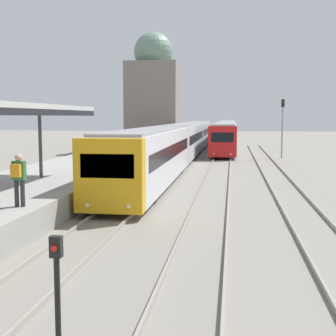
{
  "coord_description": "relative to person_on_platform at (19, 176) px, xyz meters",
  "views": [
    {
      "loc": [
        4.44,
        -1.85,
        3.8
      ],
      "look_at": [
        1.8,
        17.36,
        1.66
      ],
      "focal_mm": 50.0,
      "sensor_mm": 36.0,
      "label": 1
    }
  ],
  "objects": [
    {
      "name": "distant_domed_building",
      "position": [
        -1.86,
        36.5,
        4.01
      ],
      "size": [
        5.43,
        5.43,
        12.73
      ],
      "color": "slate",
      "rests_on": "ground_plane"
    },
    {
      "name": "signal_post_near",
      "position": [
        3.75,
        -6.51,
        -0.81
      ],
      "size": [
        0.2,
        0.21,
        1.83
      ],
      "color": "black",
      "rests_on": "ground_plane"
    },
    {
      "name": "train_near",
      "position": [
        2.18,
        28.51,
        -0.21
      ],
      "size": [
        2.58,
        52.02,
        3.13
      ],
      "color": "gold",
      "rests_on": "ground_plane"
    },
    {
      "name": "train_far",
      "position": [
        5.78,
        52.32,
        -0.23
      ],
      "size": [
        2.5,
        50.92,
        3.1
      ],
      "color": "red",
      "rests_on": "ground_plane"
    },
    {
      "name": "signal_mast_far",
      "position": [
        11.12,
        29.94,
        1.39
      ],
      "size": [
        0.28,
        0.29,
        5.34
      ],
      "color": "gray",
      "rests_on": "ground_plane"
    },
    {
      "name": "person_on_platform",
      "position": [
        0.0,
        0.0,
        0.0
      ],
      "size": [
        0.4,
        0.4,
        1.66
      ],
      "color": "#2D2D33",
      "rests_on": "station_platform"
    }
  ]
}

